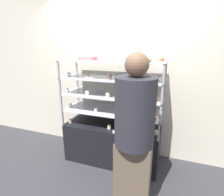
{
  "coord_description": "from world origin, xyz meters",
  "views": [
    {
      "loc": [
        0.82,
        -2.32,
        1.78
      ],
      "look_at": [
        0.0,
        0.0,
        1.06
      ],
      "focal_mm": 28.0,
      "sensor_mm": 36.0,
      "label": 1
    }
  ],
  "objects": [
    {
      "name": "display_riser_middle",
      "position": [
        0.0,
        0.0,
        1.09
      ],
      "size": [
        1.45,
        0.52,
        0.24
      ],
      "color": "#99999E",
      "rests_on": "display_riser_lower"
    },
    {
      "name": "cupcake_11",
      "position": [
        -0.66,
        -0.07,
        1.38
      ],
      "size": [
        0.05,
        0.05,
        0.07
      ],
      "color": "beige",
      "rests_on": "display_riser_upper"
    },
    {
      "name": "cupcake_17",
      "position": [
        -0.01,
        -0.13,
        1.63
      ],
      "size": [
        0.06,
        0.06,
        0.07
      ],
      "color": "white",
      "rests_on": "display_riser_top"
    },
    {
      "name": "customer_figure",
      "position": [
        0.49,
        -0.72,
        0.93
      ],
      "size": [
        0.41,
        0.41,
        1.74
      ],
      "color": "brown",
      "rests_on": "ground_plane"
    },
    {
      "name": "cupcake_1",
      "position": [
        0.0,
        -0.13,
        0.65
      ],
      "size": [
        0.06,
        0.06,
        0.07
      ],
      "color": "beige",
      "rests_on": "display_base"
    },
    {
      "name": "price_tag_0",
      "position": [
        0.11,
        -0.24,
        0.64
      ],
      "size": [
        0.04,
        0.0,
        0.04
      ],
      "color": "white",
      "rests_on": "display_base"
    },
    {
      "name": "layer_cake_centerpiece",
      "position": [
        0.18,
        0.07,
        0.93
      ],
      "size": [
        0.18,
        0.18,
        0.13
      ],
      "color": "beige",
      "rests_on": "display_riser_lower"
    },
    {
      "name": "cupcake_13",
      "position": [
        -0.0,
        -0.06,
        1.38
      ],
      "size": [
        0.05,
        0.05,
        0.07
      ],
      "color": "beige",
      "rests_on": "display_riser_upper"
    },
    {
      "name": "cupcake_12",
      "position": [
        -0.32,
        -0.13,
        1.38
      ],
      "size": [
        0.05,
        0.05,
        0.07
      ],
      "color": "white",
      "rests_on": "display_riser_upper"
    },
    {
      "name": "cupcake_3",
      "position": [
        -0.67,
        -0.08,
        0.89
      ],
      "size": [
        0.06,
        0.06,
        0.07
      ],
      "color": "beige",
      "rests_on": "display_riser_lower"
    },
    {
      "name": "cupcake_2",
      "position": [
        0.66,
        -0.08,
        0.65
      ],
      "size": [
        0.06,
        0.06,
        0.07
      ],
      "color": "#CCB28C",
      "rests_on": "display_base"
    },
    {
      "name": "cupcake_8",
      "position": [
        -0.01,
        -0.14,
        1.14
      ],
      "size": [
        0.06,
        0.06,
        0.07
      ],
      "color": "beige",
      "rests_on": "display_riser_middle"
    },
    {
      "name": "cupcake_6",
      "position": [
        -0.67,
        -0.14,
        1.14
      ],
      "size": [
        0.06,
        0.06,
        0.07
      ],
      "color": "beige",
      "rests_on": "display_riser_middle"
    },
    {
      "name": "cupcake_16",
      "position": [
        -0.67,
        -0.11,
        1.63
      ],
      "size": [
        0.06,
        0.06,
        0.07
      ],
      "color": "beige",
      "rests_on": "display_riser_top"
    },
    {
      "name": "price_tag_1",
      "position": [
        0.05,
        -0.24,
        0.88
      ],
      "size": [
        0.04,
        0.0,
        0.04
      ],
      "color": "white",
      "rests_on": "display_riser_lower"
    },
    {
      "name": "cupcake_5",
      "position": [
        0.66,
        -0.13,
        0.89
      ],
      "size": [
        0.06,
        0.06,
        0.07
      ],
      "color": "#CCB28C",
      "rests_on": "display_riser_lower"
    },
    {
      "name": "cupcake_14",
      "position": [
        0.34,
        -0.1,
        1.38
      ],
      "size": [
        0.05,
        0.05,
        0.07
      ],
      "color": "beige",
      "rests_on": "display_riser_upper"
    },
    {
      "name": "ground_plane",
      "position": [
        0.0,
        0.0,
        0.0
      ],
      "size": [
        20.0,
        20.0,
        0.0
      ],
      "primitive_type": "plane",
      "color": "#2D2D33"
    },
    {
      "name": "display_riser_lower",
      "position": [
        0.0,
        0.0,
        0.85
      ],
      "size": [
        1.45,
        0.52,
        0.24
      ],
      "color": "#99999E",
      "rests_on": "display_base"
    },
    {
      "name": "cupcake_9",
      "position": [
        0.32,
        -0.11,
        1.14
      ],
      "size": [
        0.06,
        0.06,
        0.07
      ],
      "color": "white",
      "rests_on": "display_riser_middle"
    },
    {
      "name": "sheet_cake_frosted",
      "position": [
        -0.4,
        0.05,
        1.62
      ],
      "size": [
        0.25,
        0.18,
        0.06
      ],
      "color": "#C66660",
      "rests_on": "display_riser_top"
    },
    {
      "name": "cupcake_10",
      "position": [
        0.68,
        -0.04,
        1.14
      ],
      "size": [
        0.06,
        0.06,
        0.07
      ],
      "color": "white",
      "rests_on": "display_riser_middle"
    },
    {
      "name": "display_riser_upper",
      "position": [
        0.0,
        0.0,
        1.34
      ],
      "size": [
        1.45,
        0.52,
        0.24
      ],
      "color": "#99999E",
      "rests_on": "display_riser_middle"
    },
    {
      "name": "display_base",
      "position": [
        0.0,
        0.0,
        0.31
      ],
      "size": [
        1.45,
        0.52,
        0.62
      ],
      "color": "black",
      "rests_on": "ground_plane"
    },
    {
      "name": "price_tag_4",
      "position": [
        0.24,
        -0.24,
        1.62
      ],
      "size": [
        0.04,
        0.0,
        0.04
      ],
      "color": "white",
      "rests_on": "display_riser_top"
    },
    {
      "name": "cupcake_7",
      "position": [
        -0.33,
        -0.14,
        1.14
      ],
      "size": [
        0.06,
        0.06,
        0.07
      ],
      "color": "beige",
      "rests_on": "display_riser_middle"
    },
    {
      "name": "cupcake_4",
      "position": [
        -0.21,
        -0.12,
        0.89
      ],
      "size": [
        0.06,
        0.06,
        0.07
      ],
      "color": "#CCB28C",
      "rests_on": "display_riser_lower"
    },
    {
      "name": "display_riser_top",
      "position": [
        0.0,
        0.0,
        1.58
      ],
      "size": [
        1.45,
        0.52,
        0.24
      ],
      "color": "#99999E",
      "rests_on": "display_riser_upper"
    },
    {
      "name": "cupcake_15",
      "position": [
        0.67,
        -0.04,
        1.38
      ],
      "size": [
        0.05,
        0.05,
        0.07
      ],
      "color": "beige",
      "rests_on": "display_riser_upper"
    },
    {
      "name": "back_wall",
      "position": [
        0.0,
        0.4,
        1.3
      ],
      "size": [
        8.0,
        0.05,
        2.6
      ],
      "color": "beige",
      "rests_on": "ground_plane"
    },
    {
      "name": "price_tag_2",
      "position": [
        0.42,
        -0.24,
        1.13
      ],
      "size": [
        0.04,
        0.0,
        0.04
      ],
      "color": "white",
      "rests_on": "display_riser_middle"
    },
    {
      "name": "cupcake_0",
      "position": [
        -0.66,
        -0.13,
        0.65
      ],
      "size": [
        0.06,
        0.06,
        0.07
      ],
      "color": "beige",
      "rests_on": "display_base"
    },
    {
      "name": "donut_glazed",
      "position": [
        0.47,
        0.04,
        1.61
      ],
      "size": [
        0.13,
        0.13,
        0.03
      ],
      "color": "brown",
      "rests_on": "display_riser_top"
    },
    {
      "name": "cupcake_18",
      "position": [
        0.67,
        -0.09,
        1.63
      ],
      "size": [
        0.06,
        0.06,
        0.07
      ],
      "color": "beige",
      "rests_on": "display_riser_top"
    },
    {
      "name": "price_tag_3",
      "position": [
        -0.21,
        -0.24,
        1.37
      ],
      "size": [
        0.04,
        0.0,
        0.04
      ],
      "color": "white",
      "rests_on": "display_riser_upper"
    }
  ]
}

